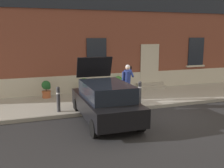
{
  "coord_description": "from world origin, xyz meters",
  "views": [
    {
      "loc": [
        -5.4,
        -9.08,
        3.25
      ],
      "look_at": [
        -1.59,
        1.6,
        1.1
      ],
      "focal_mm": 42.15,
      "sensor_mm": 36.0,
      "label": 1
    }
  ],
  "objects_px": {
    "planter_cream": "(84,86)",
    "person_on_phone": "(127,81)",
    "bollard_near_person": "(140,92)",
    "bollard_far_left": "(58,98)",
    "planter_terracotta": "(46,89)",
    "hatchback_car_black": "(105,101)",
    "planter_olive": "(118,83)"
  },
  "relations": [
    {
      "from": "person_on_phone",
      "to": "bollard_near_person",
      "type": "bearing_deg",
      "value": -61.71
    },
    {
      "from": "bollard_far_left",
      "to": "person_on_phone",
      "type": "xyz_separation_m",
      "value": [
        3.24,
        0.57,
        0.44
      ]
    },
    {
      "from": "bollard_far_left",
      "to": "planter_cream",
      "type": "xyz_separation_m",
      "value": [
        1.74,
        2.7,
        -0.11
      ]
    },
    {
      "from": "hatchback_car_black",
      "to": "person_on_phone",
      "type": "distance_m",
      "value": 2.61
    },
    {
      "from": "hatchback_car_black",
      "to": "person_on_phone",
      "type": "bearing_deg",
      "value": 48.92
    },
    {
      "from": "bollard_far_left",
      "to": "hatchback_car_black",
      "type": "bearing_deg",
      "value": -41.82
    },
    {
      "from": "hatchback_car_black",
      "to": "bollard_far_left",
      "type": "height_order",
      "value": "hatchback_car_black"
    },
    {
      "from": "hatchback_car_black",
      "to": "planter_cream",
      "type": "height_order",
      "value": "hatchback_car_black"
    },
    {
      "from": "hatchback_car_black",
      "to": "planter_olive",
      "type": "height_order",
      "value": "hatchback_car_black"
    },
    {
      "from": "person_on_phone",
      "to": "planter_terracotta",
      "type": "xyz_separation_m",
      "value": [
        -3.45,
        2.03,
        -0.54
      ]
    },
    {
      "from": "person_on_phone",
      "to": "planter_cream",
      "type": "bearing_deg",
      "value": 118.98
    },
    {
      "from": "planter_cream",
      "to": "person_on_phone",
      "type": "bearing_deg",
      "value": -54.88
    },
    {
      "from": "planter_terracotta",
      "to": "planter_olive",
      "type": "distance_m",
      "value": 3.9
    },
    {
      "from": "bollard_far_left",
      "to": "person_on_phone",
      "type": "relative_size",
      "value": 0.6
    },
    {
      "from": "hatchback_car_black",
      "to": "bollard_far_left",
      "type": "bearing_deg",
      "value": 138.18
    },
    {
      "from": "bollard_far_left",
      "to": "planter_terracotta",
      "type": "distance_m",
      "value": 2.61
    },
    {
      "from": "hatchback_car_black",
      "to": "planter_olive",
      "type": "distance_m",
      "value": 4.71
    },
    {
      "from": "bollard_near_person",
      "to": "planter_olive",
      "type": "bearing_deg",
      "value": 88.92
    },
    {
      "from": "person_on_phone",
      "to": "planter_cream",
      "type": "relative_size",
      "value": 2.03
    },
    {
      "from": "bollard_far_left",
      "to": "planter_cream",
      "type": "distance_m",
      "value": 3.21
    },
    {
      "from": "planter_terracotta",
      "to": "planter_cream",
      "type": "height_order",
      "value": "same"
    },
    {
      "from": "hatchback_car_black",
      "to": "person_on_phone",
      "type": "relative_size",
      "value": 2.34
    },
    {
      "from": "bollard_far_left",
      "to": "planter_cream",
      "type": "height_order",
      "value": "bollard_far_left"
    },
    {
      "from": "planter_terracotta",
      "to": "planter_cream",
      "type": "xyz_separation_m",
      "value": [
        1.95,
        0.1,
        0.0
      ]
    },
    {
      "from": "person_on_phone",
      "to": "planter_cream",
      "type": "distance_m",
      "value": 2.67
    },
    {
      "from": "person_on_phone",
      "to": "planter_terracotta",
      "type": "relative_size",
      "value": 2.03
    },
    {
      "from": "hatchback_car_black",
      "to": "planter_terracotta",
      "type": "height_order",
      "value": "hatchback_car_black"
    },
    {
      "from": "planter_cream",
      "to": "planter_olive",
      "type": "distance_m",
      "value": 1.95
    },
    {
      "from": "bollard_near_person",
      "to": "planter_olive",
      "type": "relative_size",
      "value": 1.22
    },
    {
      "from": "hatchback_car_black",
      "to": "planter_terracotta",
      "type": "relative_size",
      "value": 4.75
    },
    {
      "from": "bollard_near_person",
      "to": "planter_terracotta",
      "type": "distance_m",
      "value": 4.64
    },
    {
      "from": "bollard_far_left",
      "to": "planter_terracotta",
      "type": "height_order",
      "value": "bollard_far_left"
    }
  ]
}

